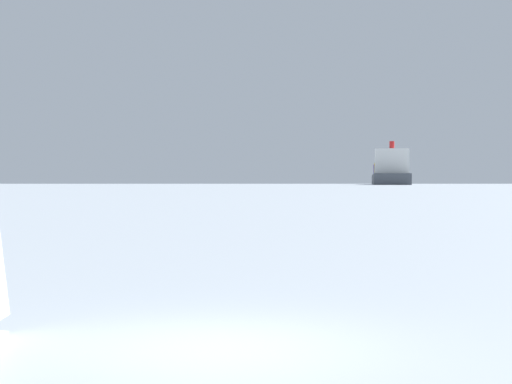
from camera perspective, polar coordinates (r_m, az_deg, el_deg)
ground_plane at (r=10.84m, az=-2.58°, el=-11.51°), size 4000.00×4000.00×0.00m
cargo_ship at (r=699.33m, az=10.01°, el=1.25°), size 33.69×197.98×35.65m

